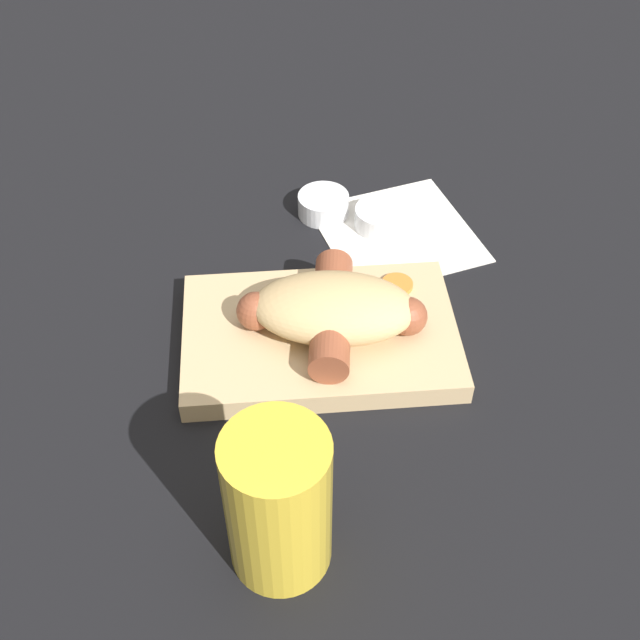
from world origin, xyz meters
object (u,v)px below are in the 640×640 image
Objects in this scene: food_tray at (320,336)px; condiment_cup_near at (381,219)px; sausage at (332,314)px; drink_glass at (278,504)px; bread_roll at (334,306)px; condiment_cup_far at (323,206)px.

food_tray is 0.18m from condiment_cup_near.
sausage is 0.21m from drink_glass.
food_tray is 0.04m from bread_roll.
condiment_cup_far is 0.40m from drink_glass.
food_tray is 0.19m from condiment_cup_far.
bread_roll is at bearing 74.35° from drink_glass.
bread_roll is 2.81× the size of condiment_cup_near.
condiment_cup_far is (0.01, 0.19, -0.03)m from sausage.
condiment_cup_far is (-0.06, 0.03, 0.00)m from condiment_cup_near.
drink_glass reaches higher than bread_roll.
bread_roll is 0.18m from condiment_cup_near.
sausage reaches higher than condiment_cup_near.
drink_glass reaches higher than condiment_cup_far.
condiment_cup_near is at bearing 64.48° from food_tray.
sausage is at bearing -112.48° from condiment_cup_near.
food_tray is 0.03m from sausage.
condiment_cup_near is (0.08, 0.16, -0.00)m from food_tray.
drink_glass is (-0.05, -0.20, 0.05)m from food_tray.
drink_glass is (-0.06, -0.20, 0.03)m from sausage.
bread_roll is 0.22m from drink_glass.
sausage is at bearing -120.85° from bread_roll.
bread_roll reaches higher than food_tray.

